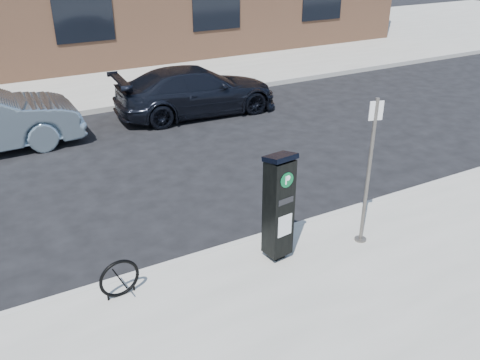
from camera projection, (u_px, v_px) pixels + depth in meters
ground at (272, 239)px, 8.56m from camera, size 120.00×120.00×0.00m
sidewalk_far at (78, 64)px, 19.53m from camera, size 60.00×12.00×0.15m
curb_near at (273, 235)px, 8.52m from camera, size 60.00×0.12×0.16m
curb_far at (126, 106)px, 14.83m from camera, size 60.00×0.12×0.16m
parking_kiosk at (279, 206)px, 7.44m from camera, size 0.44×0.40×1.74m
sign_pole at (368, 174)px, 7.73m from camera, size 0.21×0.19×2.39m
bike_rack at (119, 279)px, 6.88m from camera, size 0.57×0.10×0.57m
car_dark at (196, 91)px, 14.17m from camera, size 4.66×2.11×1.33m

